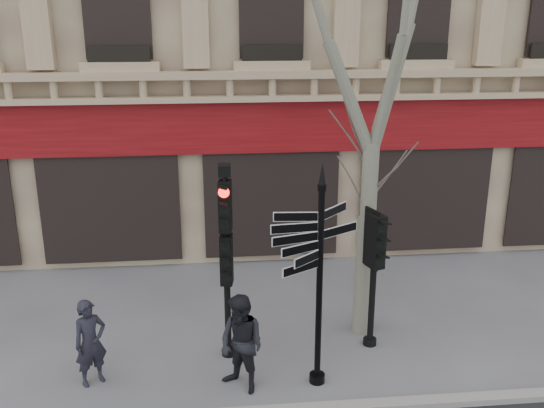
{
  "coord_description": "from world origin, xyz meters",
  "views": [
    {
      "loc": [
        -1.46,
        -9.68,
        6.28
      ],
      "look_at": [
        -0.42,
        0.6,
        2.97
      ],
      "focal_mm": 40.0,
      "sensor_mm": 36.0,
      "label": 1
    }
  ],
  "objects_px": {
    "pedestrian_a": "(90,343)",
    "pedestrian_b": "(242,344)",
    "fingerpost": "(321,241)",
    "traffic_signal_main": "(226,239)",
    "traffic_signal_secondary": "(374,255)"
  },
  "relations": [
    {
      "from": "traffic_signal_main",
      "to": "pedestrian_b",
      "type": "relative_size",
      "value": 2.13
    },
    {
      "from": "fingerpost",
      "to": "traffic_signal_main",
      "type": "height_order",
      "value": "fingerpost"
    },
    {
      "from": "pedestrian_a",
      "to": "pedestrian_b",
      "type": "xyz_separation_m",
      "value": [
        2.6,
        -0.46,
        0.09
      ]
    },
    {
      "from": "traffic_signal_main",
      "to": "pedestrian_b",
      "type": "height_order",
      "value": "traffic_signal_main"
    },
    {
      "from": "traffic_signal_main",
      "to": "fingerpost",
      "type": "bearing_deg",
      "value": -25.81
    },
    {
      "from": "traffic_signal_secondary",
      "to": "pedestrian_b",
      "type": "xyz_separation_m",
      "value": [
        -2.58,
        -1.22,
        -1.01
      ]
    },
    {
      "from": "fingerpost",
      "to": "traffic_signal_main",
      "type": "distance_m",
      "value": 1.87
    },
    {
      "from": "fingerpost",
      "to": "pedestrian_a",
      "type": "distance_m",
      "value": 4.38
    },
    {
      "from": "fingerpost",
      "to": "pedestrian_a",
      "type": "height_order",
      "value": "fingerpost"
    },
    {
      "from": "traffic_signal_secondary",
      "to": "pedestrian_a",
      "type": "distance_m",
      "value": 5.35
    },
    {
      "from": "fingerpost",
      "to": "pedestrian_b",
      "type": "bearing_deg",
      "value": 163.11
    },
    {
      "from": "traffic_signal_secondary",
      "to": "pedestrian_a",
      "type": "relative_size",
      "value": 1.71
    },
    {
      "from": "traffic_signal_main",
      "to": "traffic_signal_secondary",
      "type": "height_order",
      "value": "traffic_signal_main"
    },
    {
      "from": "traffic_signal_main",
      "to": "pedestrian_b",
      "type": "xyz_separation_m",
      "value": [
        0.2,
        -1.12,
        -1.49
      ]
    },
    {
      "from": "pedestrian_b",
      "to": "traffic_signal_main",
      "type": "bearing_deg",
      "value": 143.99
    }
  ]
}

